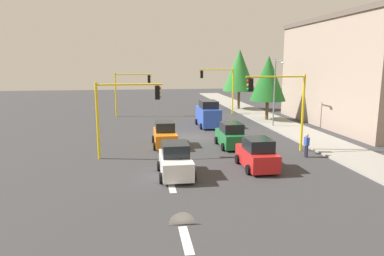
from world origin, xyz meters
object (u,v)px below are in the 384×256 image
car_red (257,155)px  street_lamp_curbside (276,86)px  traffic_signal_far_left (220,82)px  car_orange (165,135)px  traffic_signal_near_left (281,98)px  pedestrian_crossing (307,145)px  delivery_van_blue (208,114)px  car_green (231,136)px  tree_roadside_far (239,70)px  traffic_signal_far_right (131,86)px  car_white (175,161)px  tree_roadside_mid (268,78)px  traffic_signal_near_right (124,105)px

car_red → street_lamp_curbside: bearing=154.2°
traffic_signal_far_left → car_red: traffic_signal_far_left is taller
street_lamp_curbside → car_orange: street_lamp_curbside is taller
traffic_signal_near_left → pedestrian_crossing: traffic_signal_near_left is taller
delivery_van_blue → car_green: size_ratio=1.25×
tree_roadside_far → car_green: bearing=-17.6°
traffic_signal_far_right → street_lamp_curbside: size_ratio=0.77×
tree_roadside_far → car_green: 23.53m
car_white → pedestrian_crossing: (-2.78, 9.65, 0.01)m
delivery_van_blue → tree_roadside_mid: bearing=109.7°
traffic_signal_far_left → street_lamp_curbside: size_ratio=0.85×
traffic_signal_near_right → traffic_signal_far_left: traffic_signal_far_left is taller
car_white → tree_roadside_mid: bearing=145.8°
traffic_signal_far_left → delivery_van_blue: (8.68, -3.22, -2.90)m
car_orange → car_white: same height
car_red → car_green: (-5.89, -0.14, -0.00)m
traffic_signal_near_right → delivery_van_blue: bearing=144.2°
traffic_signal_far_left → tree_roadside_far: tree_roadside_far is taller
delivery_van_blue → traffic_signal_near_left: bearing=15.8°
traffic_signal_near_left → pedestrian_crossing: size_ratio=3.40×
delivery_van_blue → car_white: size_ratio=1.27×
car_red → car_white: 5.32m
traffic_signal_far_right → car_green: bearing=24.5°
street_lamp_curbside → traffic_signal_far_left: bearing=-161.6°
street_lamp_curbside → tree_roadside_mid: size_ratio=0.94×
traffic_signal_far_right → car_green: 19.96m
traffic_signal_far_right → street_lamp_curbside: bearing=55.0°
delivery_van_blue → car_green: 9.29m
delivery_van_blue → pedestrian_crossing: delivery_van_blue is taller
street_lamp_curbside → car_orange: bearing=-61.6°
traffic_signal_far_right → tree_roadside_far: size_ratio=0.63×
traffic_signal_far_left → tree_roadside_mid: tree_roadside_mid is taller
tree_roadside_mid → delivery_van_blue: (2.68, -7.49, -3.62)m
traffic_signal_far_right → tree_roadside_far: bearing=104.8°
street_lamp_curbside → pedestrian_crossing: (11.40, -2.15, -3.44)m
traffic_signal_far_left → car_green: size_ratio=1.55×
tree_roadside_mid → traffic_signal_far_right: bearing=-111.0°
traffic_signal_near_left → traffic_signal_near_right: 11.36m
traffic_signal_far_left → car_red: size_ratio=1.55×
car_red → pedestrian_crossing: size_ratio=2.25×
delivery_van_blue → car_green: bearing=0.2°
car_green → car_orange: bearing=-102.9°
street_lamp_curbside → traffic_signal_near_right: bearing=-57.1°
traffic_signal_far_right → car_orange: bearing=10.2°
traffic_signal_near_right → pedestrian_crossing: size_ratio=3.13×
traffic_signal_far_right → traffic_signal_near_right: 20.00m
car_green → street_lamp_curbside: bearing=138.7°
delivery_van_blue → car_red: (15.17, 0.17, -0.39)m
tree_roadside_mid → car_orange: (10.78, -12.64, -4.01)m
delivery_van_blue → traffic_signal_near_right: bearing=-35.8°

